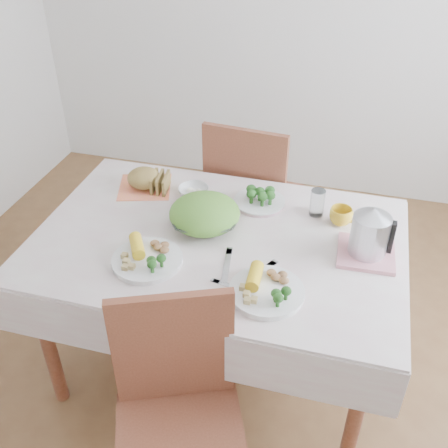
% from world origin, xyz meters
% --- Properties ---
extents(floor, '(3.60, 3.60, 0.00)m').
position_xyz_m(floor, '(0.00, 0.00, 0.00)').
color(floor, brown).
rests_on(floor, ground).
extents(dining_table, '(1.40, 0.90, 0.75)m').
position_xyz_m(dining_table, '(0.00, 0.00, 0.38)').
color(dining_table, brown).
rests_on(dining_table, floor).
extents(tablecloth, '(1.50, 1.00, 0.01)m').
position_xyz_m(tablecloth, '(0.00, 0.00, 0.76)').
color(tablecloth, beige).
rests_on(tablecloth, dining_table).
extents(chair_near, '(0.56, 0.56, 0.94)m').
position_xyz_m(chair_near, '(0.08, -0.74, 0.47)').
color(chair_near, brown).
rests_on(chair_near, floor).
extents(chair_far, '(0.49, 0.49, 0.99)m').
position_xyz_m(chair_far, '(-0.00, 0.75, 0.47)').
color(chair_far, brown).
rests_on(chair_far, floor).
extents(salad_bowl, '(0.34, 0.34, 0.07)m').
position_xyz_m(salad_bowl, '(-0.08, 0.06, 0.80)').
color(salad_bowl, white).
rests_on(salad_bowl, tablecloth).
extents(dinner_plate_left, '(0.32, 0.32, 0.02)m').
position_xyz_m(dinner_plate_left, '(-0.22, -0.23, 0.77)').
color(dinner_plate_left, white).
rests_on(dinner_plate_left, tablecloth).
extents(dinner_plate_right, '(0.34, 0.34, 0.02)m').
position_xyz_m(dinner_plate_right, '(0.26, -0.28, 0.77)').
color(dinner_plate_right, white).
rests_on(dinner_plate_right, tablecloth).
extents(broccoli_plate, '(0.26, 0.26, 0.02)m').
position_xyz_m(broccoli_plate, '(0.11, 0.29, 0.77)').
color(broccoli_plate, beige).
rests_on(broccoli_plate, tablecloth).
extents(napkin, '(0.30, 0.30, 0.00)m').
position_xyz_m(napkin, '(-0.44, 0.29, 0.76)').
color(napkin, '#FD8357').
rests_on(napkin, tablecloth).
extents(bread_loaf, '(0.19, 0.18, 0.09)m').
position_xyz_m(bread_loaf, '(-0.44, 0.29, 0.82)').
color(bread_loaf, olive).
rests_on(bread_loaf, napkin).
extents(fruit_bowl, '(0.17, 0.17, 0.04)m').
position_xyz_m(fruit_bowl, '(-0.19, 0.28, 0.78)').
color(fruit_bowl, white).
rests_on(fruit_bowl, tablecloth).
extents(yellow_mug, '(0.12, 0.12, 0.08)m').
position_xyz_m(yellow_mug, '(0.47, 0.23, 0.80)').
color(yellow_mug, gold).
rests_on(yellow_mug, tablecloth).
extents(glass_tumbler, '(0.07, 0.07, 0.12)m').
position_xyz_m(glass_tumbler, '(0.37, 0.28, 0.83)').
color(glass_tumbler, white).
rests_on(glass_tumbler, tablecloth).
extents(pink_tray, '(0.23, 0.23, 0.02)m').
position_xyz_m(pink_tray, '(0.59, 0.04, 0.77)').
color(pink_tray, '#CF7E88').
rests_on(pink_tray, tablecloth).
extents(electric_kettle, '(0.18, 0.18, 0.20)m').
position_xyz_m(electric_kettle, '(0.59, 0.04, 0.88)').
color(electric_kettle, '#B2B5BA').
rests_on(electric_kettle, pink_tray).
extents(fork_left, '(0.05, 0.20, 0.00)m').
position_xyz_m(fork_left, '(0.08, -0.17, 0.76)').
color(fork_left, silver).
rests_on(fork_left, tablecloth).
extents(fork_right, '(0.12, 0.20, 0.00)m').
position_xyz_m(fork_right, '(0.20, -0.19, 0.76)').
color(fork_right, silver).
rests_on(fork_right, tablecloth).
extents(knife, '(0.16, 0.05, 0.00)m').
position_xyz_m(knife, '(0.13, -0.28, 0.76)').
color(knife, silver).
rests_on(knife, tablecloth).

